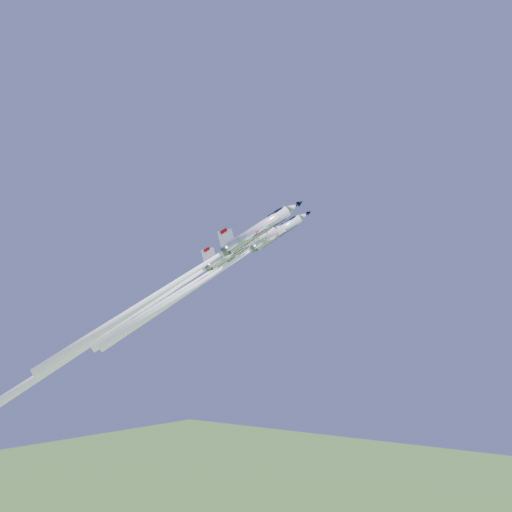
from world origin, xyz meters
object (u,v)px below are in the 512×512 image
Objects in this scene: jet_left at (199,280)px; jet_slot at (136,314)px; jet_right at (183,278)px; jet_lead at (216,273)px.

jet_slot is (-5.73, -11.54, -7.22)m from jet_left.
jet_right is at bearing 38.47° from jet_slot.
jet_right is (7.18, -11.97, -1.11)m from jet_left.
jet_right is 14.28m from jet_slot.
jet_right is at bearing -18.66° from jet_left.
jet_right is at bearing -47.98° from jet_lead.
jet_lead is 7.41m from jet_left.
jet_left is 0.66× the size of jet_slot.
jet_left is at bearing 104.00° from jet_slot.
jet_lead is 17.41m from jet_slot.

